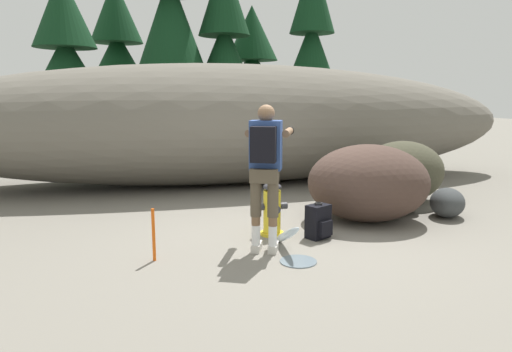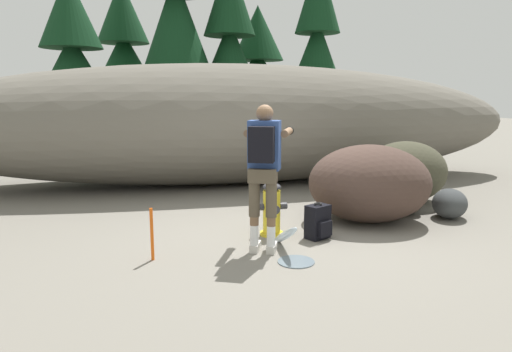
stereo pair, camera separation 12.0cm
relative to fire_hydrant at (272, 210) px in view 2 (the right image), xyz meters
The scene contains 17 objects.
ground_plane 0.40m from the fire_hydrant, 25.71° to the right, with size 56.00×56.00×0.04m, color slate.
dirt_embankment 3.97m from the fire_hydrant, 87.90° to the left, with size 13.07×3.20×2.49m, color #666056.
fire_hydrant is the anchor object (origin of this frame).
hydrant_water_jet 0.70m from the fire_hydrant, 90.00° to the right, with size 0.41×1.11×0.52m.
utility_worker 0.97m from the fire_hydrant, 113.92° to the right, with size 0.76×1.04×1.73m.
spare_backpack 0.62m from the fire_hydrant, 26.87° to the right, with size 0.36×0.35×0.47m.
boulder_large 1.62m from the fire_hydrant, 12.57° to the left, with size 1.77×1.47×1.13m, color #44322B.
boulder_mid 3.04m from the fire_hydrant, 25.66° to the left, with size 1.47×1.22×1.06m, color #403F2F.
boulder_small 2.86m from the fire_hydrant, ahead, with size 0.67×0.51×0.45m, color #383B3C.
boulder_outlier 2.43m from the fire_hydrant, 14.61° to the left, with size 0.54×0.46×0.38m, color #43392E.
pine_tree_far_left 9.03m from the fire_hydrant, 113.68° to the left, with size 2.56×2.56×5.08m.
pine_tree_left 11.44m from the fire_hydrant, 101.76° to the left, with size 2.65×2.65×5.67m.
pine_tree_center 8.88m from the fire_hydrant, 94.72° to the left, with size 2.60×2.60×7.62m.
pine_tree_right 8.71m from the fire_hydrant, 83.69° to the left, with size 2.37×2.37×5.87m.
pine_tree_far_right 11.04m from the fire_hydrant, 77.53° to the left, with size 2.80×2.80×4.96m.
pine_tree_ridge_end 9.13m from the fire_hydrant, 65.76° to the left, with size 2.11×2.11×6.00m.
survey_stake 1.66m from the fire_hydrant, 158.82° to the right, with size 0.04×0.04×0.60m, color #E55914.
Camera 2 is at (-1.68, -5.56, 1.81)m, focal length 31.94 mm.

